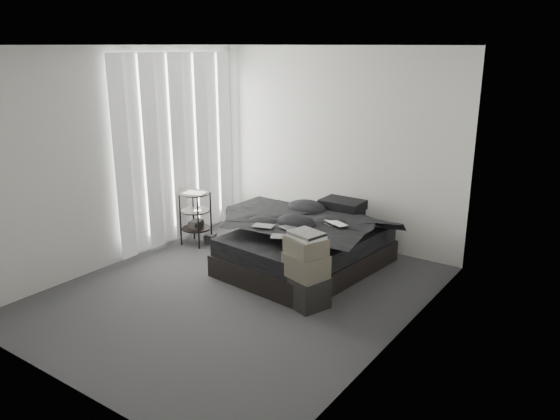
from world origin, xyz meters
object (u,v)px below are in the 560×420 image
Objects in this scene: laptop at (333,218)px; side_stand at (196,219)px; bed at (306,258)px; box_lower at (306,290)px.

side_stand is at bearing -152.00° from laptop.
box_lower is at bearing -51.98° from bed.
laptop reaches higher than box_lower.
laptop is (0.35, 0.01, 0.56)m from bed.
box_lower is at bearing -17.54° from side_stand.
bed is 0.67m from laptop.
laptop reaches higher than bed.
side_stand is (-1.68, -0.14, 0.23)m from bed.
laptop is at bearing 101.61° from box_lower.
laptop is 0.43× the size of side_stand.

